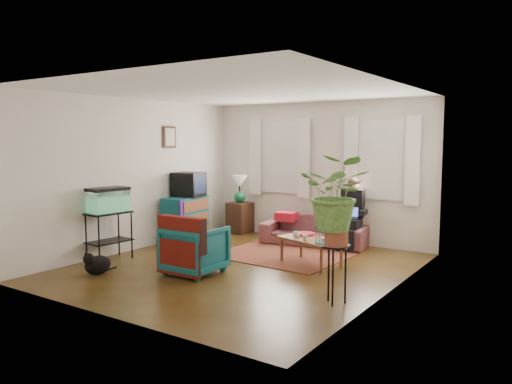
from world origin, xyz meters
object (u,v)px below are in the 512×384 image
Objects in this scene: coffee_table at (311,252)px; dresser at (185,219)px; side_table at (240,218)px; armchair at (195,247)px; aquarium_stand at (109,236)px; plant_stand at (336,275)px; sofa at (314,225)px.

dresser is at bearing -167.51° from coffee_table.
armchair is at bearing -65.93° from side_table.
aquarium_stand reaches higher than side_table.
aquarium_stand reaches higher than plant_stand.
plant_stand is at bearing -34.73° from coffee_table.
dresser reaches higher than sofa.
dresser is 2.31m from armchair.
dresser is 4.24m from plant_stand.
side_table is 0.63× the size of coffee_table.
plant_stand is at bearing -40.52° from side_table.
dresser reaches higher than plant_stand.
dresser is (-0.34, -1.27, 0.11)m from side_table.
side_table is at bearing -67.12° from armchair.
sofa is 2.45× the size of aquarium_stand.
aquarium_stand reaches higher than armchair.
coffee_table is (0.64, -1.35, -0.16)m from sofa.
dresser is 1.23× the size of aquarium_stand.
armchair is at bearing 10.04° from aquarium_stand.
aquarium_stand is at bearing -135.99° from sofa.
sofa is at bearing 121.47° from plant_stand.
dresser is at bearing -104.94° from side_table.
plant_stand is (3.87, -1.74, -0.08)m from dresser.
coffee_table is (2.79, -0.30, -0.22)m from dresser.
dresser reaches higher than aquarium_stand.
dresser is (-2.16, -1.06, 0.06)m from sofa.
side_table is 0.82× the size of armchair.
aquarium_stand is 1.11× the size of plant_stand.
dresser is 2.82m from coffee_table.
coffee_table is at bearing -132.04° from armchair.
coffee_table is (2.45, -1.57, -0.11)m from side_table.
plant_stand is (2.23, -0.11, -0.04)m from armchair.
coffee_table is at bearing 126.68° from plant_stand.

